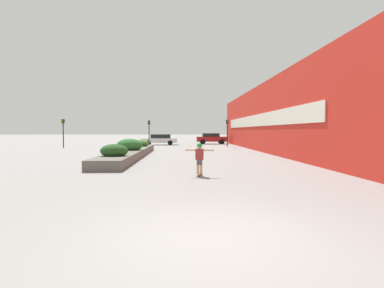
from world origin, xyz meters
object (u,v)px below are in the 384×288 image
(car_leftmost, at_px, (212,138))
(traffic_light_left, at_px, (149,129))
(skateboarder, at_px, (199,155))
(traffic_light_right, at_px, (227,128))
(car_center_right, at_px, (160,139))
(traffic_light_far_left, at_px, (63,128))
(skateboard, at_px, (199,174))
(car_center_left, at_px, (291,139))

(car_leftmost, height_order, traffic_light_left, traffic_light_left)
(skateboarder, xyz_separation_m, traffic_light_right, (4.64, 22.80, 1.32))
(car_center_right, xyz_separation_m, traffic_light_right, (8.25, -4.87, 1.43))
(car_center_right, xyz_separation_m, traffic_light_left, (-0.89, -4.90, 1.37))
(traffic_light_right, bearing_deg, skateboarder, -101.50)
(car_leftmost, height_order, traffic_light_far_left, traffic_light_far_left)
(skateboard, xyz_separation_m, traffic_light_right, (4.64, 22.80, 2.10))
(skateboarder, bearing_deg, car_leftmost, 91.06)
(skateboarder, relative_size, car_leftmost, 0.29)
(car_center_right, xyz_separation_m, traffic_light_far_left, (-10.40, -5.75, 1.44))
(car_center_right, bearing_deg, skateboard, -172.56)
(traffic_light_left, bearing_deg, car_center_right, 79.70)
(traffic_light_left, bearing_deg, traffic_light_far_left, -174.90)
(car_center_right, distance_m, traffic_light_right, 9.68)
(skateboard, bearing_deg, traffic_light_right, 86.25)
(car_center_left, xyz_separation_m, traffic_light_far_left, (-27.19, -3.53, 1.39))
(car_center_left, bearing_deg, traffic_light_far_left, -82.59)
(car_leftmost, distance_m, traffic_light_left, 11.04)
(car_center_right, relative_size, traffic_light_right, 1.49)
(skateboard, xyz_separation_m, traffic_light_left, (-4.50, 22.77, 2.04))
(car_leftmost, height_order, car_center_left, car_leftmost)
(skateboard, distance_m, car_center_right, 27.91)
(car_leftmost, bearing_deg, skateboard, -6.68)
(skateboard, distance_m, traffic_light_left, 23.30)
(skateboarder, bearing_deg, skateboard, -84.05)
(car_center_left, height_order, traffic_light_far_left, traffic_light_far_left)
(traffic_light_right, bearing_deg, car_leftmost, 98.43)
(skateboard, relative_size, traffic_light_right, 0.24)
(car_center_right, bearing_deg, traffic_light_right, -120.54)
(car_center_left, bearing_deg, skateboard, -27.37)
(skateboard, distance_m, skateboarder, 0.79)
(car_leftmost, bearing_deg, traffic_light_left, -47.20)
(car_center_right, bearing_deg, car_center_left, -97.51)
(car_center_left, relative_size, traffic_light_far_left, 1.22)
(skateboard, xyz_separation_m, skateboarder, (0.00, 0.00, 0.79))
(traffic_light_far_left, bearing_deg, traffic_light_right, 2.71)
(skateboarder, bearing_deg, car_center_right, 105.18)
(traffic_light_left, bearing_deg, skateboarder, -78.82)
(skateboarder, relative_size, car_center_right, 0.27)
(skateboard, bearing_deg, car_center_left, 70.37)
(skateboard, height_order, skateboarder, skateboarder)
(car_center_right, bearing_deg, traffic_light_left, 169.70)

